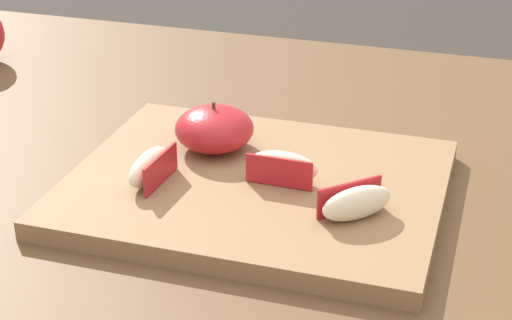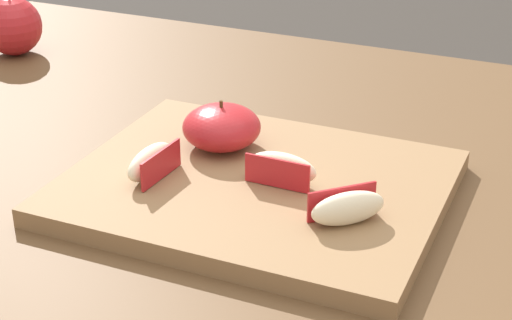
% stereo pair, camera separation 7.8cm
% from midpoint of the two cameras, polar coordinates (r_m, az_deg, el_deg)
% --- Properties ---
extents(dining_table, '(1.43, 0.81, 0.78)m').
position_cam_midpoint_polar(dining_table, '(0.93, 8.86, -6.86)').
color(dining_table, brown).
rests_on(dining_table, ground_plane).
extents(cutting_board, '(0.36, 0.29, 0.02)m').
position_cam_midpoint_polar(cutting_board, '(0.82, 2.71, -1.92)').
color(cutting_board, olive).
rests_on(cutting_board, dining_table).
extents(apple_half_skin_up, '(0.08, 0.08, 0.05)m').
position_cam_midpoint_polar(apple_half_skin_up, '(0.87, 0.20, 2.19)').
color(apple_half_skin_up, '#B21E23').
rests_on(apple_half_skin_up, cutting_board).
extents(apple_wedge_left, '(0.03, 0.07, 0.03)m').
position_cam_midpoint_polar(apple_wedge_left, '(0.82, -4.43, -0.20)').
color(apple_wedge_left, beige).
rests_on(apple_wedge_left, cutting_board).
extents(apple_wedge_near_knife, '(0.07, 0.07, 0.03)m').
position_cam_midpoint_polar(apple_wedge_near_knife, '(0.75, 9.20, -3.28)').
color(apple_wedge_near_knife, beige).
rests_on(apple_wedge_near_knife, cutting_board).
extents(apple_wedge_back, '(0.07, 0.03, 0.03)m').
position_cam_midpoint_polar(apple_wedge_back, '(0.81, 4.53, -0.62)').
color(apple_wedge_back, beige).
rests_on(apple_wedge_back, cutting_board).
extents(whole_apple_crimson, '(0.08, 0.08, 0.09)m').
position_cam_midpoint_polar(whole_apple_crimson, '(1.24, -14.46, 8.76)').
color(whole_apple_crimson, '#B21E23').
rests_on(whole_apple_crimson, dining_table).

